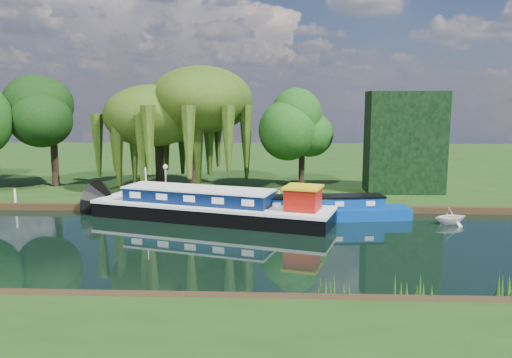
{
  "coord_description": "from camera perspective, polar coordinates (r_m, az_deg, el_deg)",
  "views": [
    {
      "loc": [
        8.83,
        -26.09,
        7.72
      ],
      "look_at": [
        7.52,
        5.09,
        2.8
      ],
      "focal_mm": 35.0,
      "sensor_mm": 36.0,
      "label": 1
    }
  ],
  "objects": [
    {
      "name": "tree_far_right",
      "position": [
        41.6,
        5.3,
        5.66
      ],
      "size": [
        4.35,
        4.35,
        7.11
      ],
      "color": "black",
      "rests_on": "far_bank"
    },
    {
      "name": "far_bank",
      "position": [
        61.2,
        -5.91,
        1.87
      ],
      "size": [
        120.0,
        52.0,
        0.45
      ],
      "primitive_type": "cube",
      "color": "black",
      "rests_on": "ground"
    },
    {
      "name": "willow_right",
      "position": [
        40.05,
        -7.33,
        8.02
      ],
      "size": [
        7.5,
        7.5,
        9.14
      ],
      "color": "black",
      "rests_on": "far_bank"
    },
    {
      "name": "lamppost",
      "position": [
        37.9,
        -10.32,
        0.77
      ],
      "size": [
        0.36,
        0.36,
        2.56
      ],
      "color": "silver",
      "rests_on": "far_bank"
    },
    {
      "name": "ground",
      "position": [
        28.61,
        -15.8,
        -7.04
      ],
      "size": [
        120.0,
        120.0,
        0.0
      ],
      "primitive_type": "plane",
      "color": "black"
    },
    {
      "name": "tree_far_mid",
      "position": [
        45.73,
        -22.28,
        6.57
      ],
      "size": [
        5.22,
        5.22,
        8.55
      ],
      "color": "black",
      "rests_on": "far_bank"
    },
    {
      "name": "mooring_posts",
      "position": [
        36.37,
        -12.51,
        -1.99
      ],
      "size": [
        19.16,
        0.16,
        1.0
      ],
      "color": "silver",
      "rests_on": "far_bank"
    },
    {
      "name": "dutch_barge",
      "position": [
        32.65,
        -5.01,
        -3.25
      ],
      "size": [
        16.35,
        8.03,
        3.37
      ],
      "rotation": [
        0.0,
        0.0,
        -0.29
      ],
      "color": "black",
      "rests_on": "ground"
    },
    {
      "name": "conifer_hedge",
      "position": [
        41.49,
        16.63,
        4.06
      ],
      "size": [
        6.0,
        3.0,
        8.0
      ],
      "primitive_type": "cube",
      "color": "black",
      "rests_on": "far_bank"
    },
    {
      "name": "willow_left",
      "position": [
        41.34,
        -11.1,
        6.96
      ],
      "size": [
        6.83,
        6.83,
        8.19
      ],
      "color": "black",
      "rests_on": "far_bank"
    },
    {
      "name": "reeds_near",
      "position": [
        19.95,
        -3.46,
        -12.11
      ],
      "size": [
        33.7,
        1.5,
        1.1
      ],
      "color": "#194111",
      "rests_on": "ground"
    },
    {
      "name": "narrowboat",
      "position": [
        33.03,
        7.46,
        -3.56
      ],
      "size": [
        11.8,
        3.34,
        1.7
      ],
      "rotation": [
        0.0,
        0.0,
        0.12
      ],
      "color": "navy",
      "rests_on": "ground"
    },
    {
      "name": "white_cruiser",
      "position": [
        33.98,
        21.3,
        -4.8
      ],
      "size": [
        2.64,
        2.44,
        1.15
      ],
      "primitive_type": "imported",
      "rotation": [
        0.0,
        0.0,
        1.86
      ],
      "color": "silver",
      "rests_on": "ground"
    }
  ]
}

